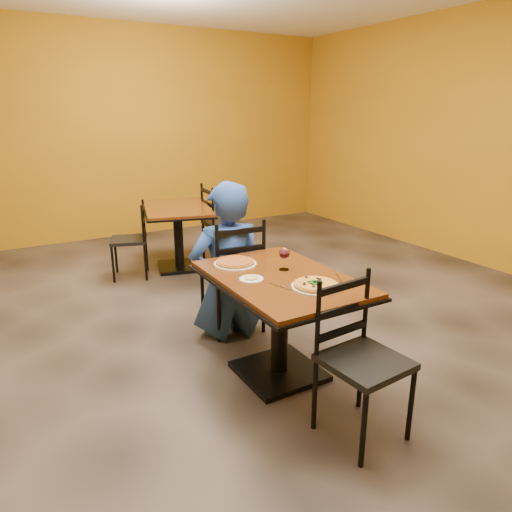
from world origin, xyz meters
TOP-DOWN VIEW (x-y plane):
  - floor at (0.00, 0.00)m, footprint 7.00×8.00m
  - wall_back at (0.00, 4.00)m, footprint 7.00×0.01m
  - table_main at (0.00, -0.50)m, footprint 0.83×1.23m
  - table_second at (0.24, 2.10)m, footprint 1.01×1.27m
  - chair_main_near at (0.06, -1.29)m, footprint 0.46×0.46m
  - chair_main_far at (0.06, 0.35)m, footprint 0.48×0.48m
  - chair_second_left at (-0.35, 2.10)m, footprint 0.49×0.49m
  - chair_second_right at (0.83, 2.10)m, footprint 0.47×0.47m
  - diner at (-0.01, 0.29)m, footprint 0.69×0.50m
  - plate_main at (0.08, -0.79)m, footprint 0.31×0.31m
  - pizza_main at (0.08, -0.79)m, footprint 0.28×0.28m
  - plate_far at (-0.15, -0.13)m, footprint 0.31×0.31m
  - pizza_far at (-0.15, -0.13)m, footprint 0.28×0.28m
  - side_plate at (-0.21, -0.46)m, footprint 0.16×0.16m
  - dip at (-0.21, -0.46)m, footprint 0.09×0.09m
  - wine_glass at (0.09, -0.40)m, footprint 0.08×0.08m
  - fork at (-0.11, -0.68)m, footprint 0.07×0.19m
  - knife at (0.31, -0.73)m, footprint 0.11×0.19m

SIDE VIEW (x-z plane):
  - floor at x=0.00m, z-range -0.01..0.01m
  - chair_second_left at x=-0.35m, z-range 0.00..0.85m
  - chair_main_near at x=0.06m, z-range 0.00..0.94m
  - chair_second_right at x=0.83m, z-range 0.00..0.97m
  - chair_main_far at x=0.06m, z-range 0.00..0.99m
  - table_second at x=0.24m, z-range 0.18..0.93m
  - table_main at x=0.00m, z-range 0.18..0.93m
  - diner at x=-0.01m, z-range 0.00..1.30m
  - fork at x=-0.11m, z-range 0.75..0.75m
  - knife at x=0.31m, z-range 0.75..0.75m
  - plate_main at x=0.08m, z-range 0.75..0.76m
  - plate_far at x=-0.15m, z-range 0.75..0.76m
  - side_plate at x=-0.21m, z-range 0.75..0.76m
  - dip at x=-0.21m, z-range 0.76..0.77m
  - pizza_main at x=0.08m, z-range 0.76..0.78m
  - pizza_far at x=-0.15m, z-range 0.76..0.78m
  - wine_glass at x=0.09m, z-range 0.75..0.93m
  - wall_back at x=0.00m, z-range 0.00..3.00m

